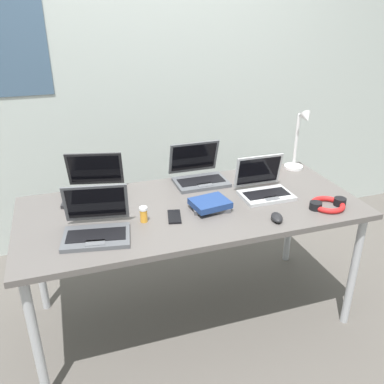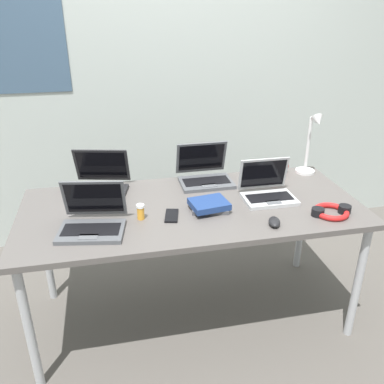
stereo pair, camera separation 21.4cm
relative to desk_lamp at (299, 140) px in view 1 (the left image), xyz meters
name	(u,v)px [view 1 (the left image)]	position (x,y,z in m)	size (l,w,h in m)	color
ground_plane	(192,314)	(-0.80, -0.28, -0.94)	(12.00, 12.00, 0.00)	#56514C
wall_back	(143,68)	(-0.80, 0.82, 0.36)	(6.00, 0.13, 2.60)	#B2BCB7
desk	(192,215)	(-0.80, -0.28, -0.25)	(1.80, 0.80, 0.74)	#595451
desk_lamp	(299,140)	(0.00, 0.00, 0.00)	(0.12, 0.18, 0.40)	white
laptop_by_keyboard	(264,188)	(-0.37, -0.27, -0.15)	(0.28, 0.24, 0.21)	#B7BABC
laptop_front_right	(94,188)	(-1.28, 0.01, -0.15)	(0.37, 0.35, 0.23)	#232326
laptop_back_right	(199,174)	(-0.66, 0.02, -0.15)	(0.31, 0.28, 0.22)	#515459
laptop_center	(96,226)	(-1.31, -0.42, -0.15)	(0.34, 0.32, 0.22)	#515459
computer_mouse	(277,217)	(-0.45, -0.56, -0.18)	(0.06, 0.10, 0.03)	black
cell_phone	(174,217)	(-0.93, -0.37, -0.19)	(0.06, 0.14, 0.01)	black
headphones	(328,204)	(-0.12, -0.52, -0.18)	(0.21, 0.18, 0.04)	red
pill_bottle	(144,214)	(-1.08, -0.37, -0.16)	(0.04, 0.04, 0.08)	gold
book_stack	(210,205)	(-0.72, -0.35, -0.17)	(0.22, 0.18, 0.05)	#4C4C51
coffee_mug	(268,164)	(-0.18, 0.04, -0.15)	(0.11, 0.08, 0.09)	#B21E23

